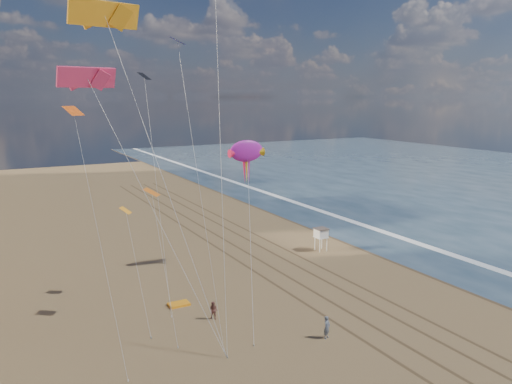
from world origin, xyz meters
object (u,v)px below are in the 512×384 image
at_px(kite_flyer_a, 327,327).
at_px(lifeguard_stand, 321,233).
at_px(show_kite, 246,151).
at_px(kite_flyer_b, 214,311).
at_px(grounded_kite, 179,304).

bearing_deg(kite_flyer_a, lifeguard_stand, 29.22).
relative_size(show_kite, kite_flyer_b, 13.74).
height_order(lifeguard_stand, grounded_kite, lifeguard_stand).
height_order(show_kite, kite_flyer_b, show_kite).
height_order(kite_flyer_a, kite_flyer_b, kite_flyer_a).
relative_size(lifeguard_stand, show_kite, 0.13).
bearing_deg(grounded_kite, kite_flyer_a, -54.85).
relative_size(kite_flyer_a, kite_flyer_b, 1.14).
relative_size(grounded_kite, kite_flyer_b, 1.17).
bearing_deg(lifeguard_stand, kite_flyer_b, -149.37).
relative_size(lifeguard_stand, kite_flyer_a, 1.56).
bearing_deg(lifeguard_stand, grounded_kite, -160.84).
bearing_deg(show_kite, grounded_kite, -147.81).
relative_size(show_kite, kite_flyer_a, 12.02).
bearing_deg(kite_flyer_b, kite_flyer_a, -2.88).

